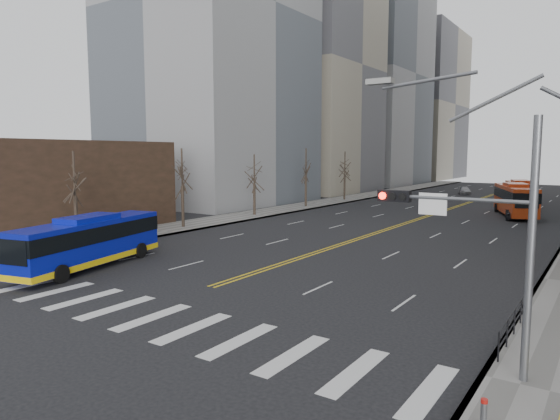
# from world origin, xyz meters

# --- Properties ---
(ground) EXTENTS (220.00, 220.00, 0.00)m
(ground) POSITION_xyz_m (0.00, 0.00, 0.00)
(ground) COLOR black
(sidewalk_left) EXTENTS (5.00, 130.00, 0.15)m
(sidewalk_left) POSITION_xyz_m (-16.50, 45.00, 0.07)
(sidewalk_left) COLOR slate
(sidewalk_left) RESTS_ON ground
(crosswalk) EXTENTS (26.70, 4.00, 0.01)m
(crosswalk) POSITION_xyz_m (0.00, 0.00, 0.01)
(crosswalk) COLOR silver
(crosswalk) RESTS_ON ground
(centerline) EXTENTS (0.55, 100.00, 0.01)m
(centerline) POSITION_xyz_m (0.00, 55.00, 0.01)
(centerline) COLOR gold
(centerline) RESTS_ON ground
(office_towers) EXTENTS (83.00, 134.00, 58.00)m
(office_towers) POSITION_xyz_m (0.12, 68.51, 23.92)
(office_towers) COLOR gray
(office_towers) RESTS_ON ground
(storefront) EXTENTS (14.00, 18.00, 8.00)m
(storefront) POSITION_xyz_m (-26.00, 11.97, 4.00)
(storefront) COLOR black
(storefront) RESTS_ON ground
(signal_mast) EXTENTS (5.37, 0.37, 9.39)m
(signal_mast) POSITION_xyz_m (13.77, 2.00, 4.86)
(signal_mast) COLOR slate
(signal_mast) RESTS_ON ground
(pedestrian_railing) EXTENTS (0.06, 6.06, 1.02)m
(pedestrian_railing) POSITION_xyz_m (14.30, 6.00, 0.82)
(pedestrian_railing) COLOR black
(pedestrian_railing) RESTS_ON sidewalk_right
(bollards) EXTENTS (2.87, 3.17, 0.78)m
(bollards) POSITION_xyz_m (16.27, -0.17, 0.55)
(bollards) COLOR slate
(bollards) RESTS_ON sidewalk_right
(street_trees) EXTENTS (35.20, 47.20, 7.60)m
(street_trees) POSITION_xyz_m (-7.18, 34.55, 4.87)
(street_trees) COLOR #2C211B
(street_trees) RESTS_ON ground
(blue_bus) EXTENTS (4.77, 11.11, 3.19)m
(blue_bus) POSITION_xyz_m (-9.10, 4.24, 1.67)
(blue_bus) COLOR #0B16AA
(blue_bus) RESTS_ON ground
(red_bus_near) EXTENTS (6.36, 11.71, 3.63)m
(red_bus_near) POSITION_xyz_m (7.92, 46.27, 2.02)
(red_bus_near) COLOR #B93813
(red_bus_near) RESTS_ON ground
(red_bus_far) EXTENTS (5.47, 11.05, 3.43)m
(red_bus_far) POSITION_xyz_m (6.70, 57.85, 1.91)
(red_bus_far) COLOR #B93813
(red_bus_far) RESTS_ON ground
(car_white) EXTENTS (2.67, 4.77, 1.49)m
(car_white) POSITION_xyz_m (-12.50, 6.00, 0.74)
(car_white) COLOR silver
(car_white) RESTS_ON ground
(car_dark_mid) EXTENTS (2.64, 4.75, 1.53)m
(car_dark_mid) POSITION_xyz_m (8.41, 43.19, 0.76)
(car_dark_mid) COLOR black
(car_dark_mid) RESTS_ON ground
(car_silver) EXTENTS (3.06, 4.51, 1.21)m
(car_silver) POSITION_xyz_m (-4.23, 73.69, 0.61)
(car_silver) COLOR #97969B
(car_silver) RESTS_ON ground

